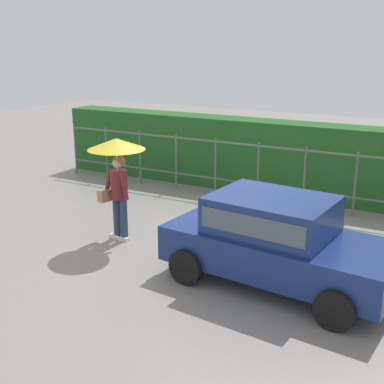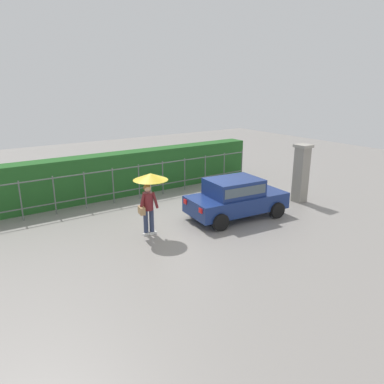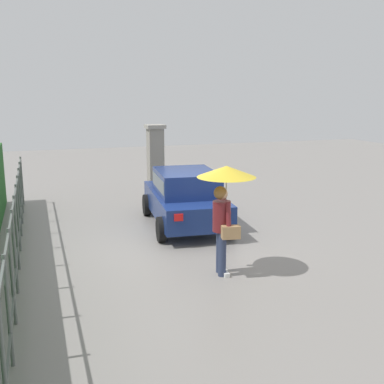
{
  "view_description": "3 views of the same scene",
  "coord_description": "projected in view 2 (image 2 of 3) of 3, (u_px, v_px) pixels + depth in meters",
  "views": [
    {
      "loc": [
        3.85,
        -8.1,
        3.84
      ],
      "look_at": [
        -0.37,
        -0.41,
        1.25
      ],
      "focal_mm": 47.4,
      "sensor_mm": 36.0,
      "label": 1
    },
    {
      "loc": [
        -7.19,
        -10.38,
        4.84
      ],
      "look_at": [
        -0.57,
        -0.69,
        1.29
      ],
      "focal_mm": 34.07,
      "sensor_mm": 36.0,
      "label": 2
    },
    {
      "loc": [
        -9.92,
        2.9,
        3.41
      ],
      "look_at": [
        -0.1,
        -0.42,
        1.22
      ],
      "focal_mm": 43.74,
      "sensor_mm": 36.0,
      "label": 3
    }
  ],
  "objects": [
    {
      "name": "pedestrian",
      "position": [
        149.0,
        188.0,
        11.6
      ],
      "size": [
        1.11,
        1.11,
        2.09
      ],
      "rotation": [
        0.0,
        0.0,
        -1.74
      ],
      "color": "#2D3856",
      "rests_on": "ground"
    },
    {
      "name": "gate_pillar",
      "position": [
        301.0,
        173.0,
        15.1
      ],
      "size": [
        0.6,
        0.6,
        2.42
      ],
      "color": "gray",
      "rests_on": "ground"
    },
    {
      "name": "ground_plane",
      "position": [
        194.0,
        218.0,
        13.49
      ],
      "size": [
        40.0,
        40.0,
        0.0
      ],
      "primitive_type": "plane",
      "color": "gray"
    },
    {
      "name": "fence_section",
      "position": [
        139.0,
        180.0,
        15.59
      ],
      "size": [
        11.79,
        0.05,
        1.5
      ],
      "color": "#59605B",
      "rests_on": "ground"
    },
    {
      "name": "hedge_row",
      "position": [
        129.0,
        173.0,
        16.32
      ],
      "size": [
        12.74,
        0.9,
        1.9
      ],
      "primitive_type": "cube",
      "color": "#235B23",
      "rests_on": "ground"
    },
    {
      "name": "car",
      "position": [
        235.0,
        196.0,
        13.42
      ],
      "size": [
        3.86,
        2.15,
        1.48
      ],
      "rotation": [
        0.0,
        0.0,
        -0.09
      ],
      "color": "navy",
      "rests_on": "ground"
    }
  ]
}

